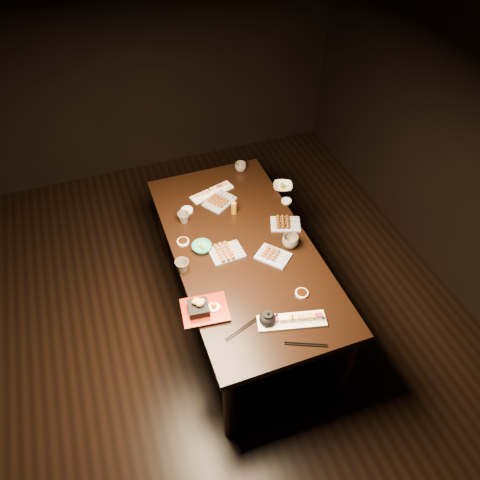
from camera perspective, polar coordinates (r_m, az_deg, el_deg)
name	(u,v)px	position (r m, az deg, el deg)	size (l,w,h in m)	color
ground	(217,361)	(3.45, -2.82, -14.58)	(5.00, 5.00, 0.00)	black
dining_table	(242,283)	(3.37, 0.29, -5.30)	(0.90, 1.80, 0.75)	black
sushi_platter_near	(292,319)	(2.71, 6.35, -9.58)	(0.39, 0.11, 0.05)	white
sushi_platter_far	(212,191)	(3.50, -3.45, 6.01)	(0.34, 0.09, 0.04)	white
yakitori_plate_center	(227,251)	(3.03, -1.63, -1.33)	(0.21, 0.15, 0.05)	#828EB6
yakitori_plate_right	(273,254)	(3.02, 4.09, -1.72)	(0.21, 0.15, 0.05)	#828EB6
yakitori_plate_left	(219,199)	(3.41, -2.52, 4.97)	(0.22, 0.16, 0.06)	#828EB6
tsukune_plate	(286,222)	(3.24, 5.58, 2.19)	(0.20, 0.15, 0.05)	#828EB6
edamame_bowl_green	(202,247)	(3.07, -4.67, -0.89)	(0.13, 0.13, 0.04)	teal
edamame_bowl_cream	(283,187)	(3.55, 5.25, 6.49)	(0.14, 0.14, 0.04)	#ECE5C1
tempura_tray	(205,306)	(2.72, -4.34, -8.08)	(0.27, 0.21, 0.10)	black
teacup_near_left	(182,266)	(2.95, -7.05, -3.16)	(0.09, 0.09, 0.08)	#52493F
teacup_mid_right	(290,241)	(3.09, 6.16, -0.16)	(0.11, 0.11, 0.09)	#52493F
teacup_far_left	(184,218)	(3.27, -6.89, 2.73)	(0.08, 0.08, 0.08)	#52493F
teacup_far_right	(241,167)	(3.71, 0.07, 8.91)	(0.09, 0.09, 0.07)	#52493F
teapot	(268,318)	(2.68, 3.38, -9.41)	(0.11, 0.11, 0.10)	black
condiment_bottle	(234,206)	(3.30, -0.75, 4.13)	(0.04, 0.04, 0.12)	brown
sauce_dish_west	(183,242)	(3.14, -6.96, -0.20)	(0.08, 0.08, 0.01)	white
sauce_dish_east	(286,201)	(3.44, 5.69, 4.77)	(0.07, 0.07, 0.01)	white
sauce_dish_se	(302,293)	(2.85, 7.53, -6.45)	(0.08, 0.08, 0.01)	white
sauce_dish_nw	(187,210)	(3.37, -6.49, 3.64)	(0.09, 0.09, 0.02)	white
chopsticks_near	(243,328)	(2.68, 0.32, -10.71)	(0.24, 0.02, 0.01)	black
chopsticks_se	(306,344)	(2.65, 8.03, -12.48)	(0.24, 0.02, 0.01)	black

